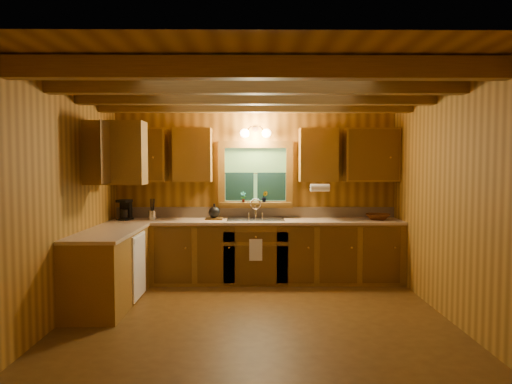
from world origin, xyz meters
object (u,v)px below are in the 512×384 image
object	(u,v)px
sink	(256,223)
cutting_board	(214,219)
coffee_maker	(125,210)
wicker_basket	(378,217)

from	to	relation	value
sink	cutting_board	xyz separation A→B (m)	(-0.60, 0.04, 0.06)
sink	cutting_board	bearing A→B (deg)	175.97
sink	coffee_maker	bearing A→B (deg)	179.50
coffee_maker	cutting_board	distance (m)	1.30
cutting_board	wicker_basket	xyz separation A→B (m)	(2.38, -0.05, 0.03)
cutting_board	wicker_basket	size ratio (longest dim) A/B	0.71
coffee_maker	wicker_basket	bearing A→B (deg)	18.14
sink	wicker_basket	xyz separation A→B (m)	(1.78, -0.00, 0.09)
sink	wicker_basket	distance (m)	1.78
wicker_basket	coffee_maker	bearing A→B (deg)	179.67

